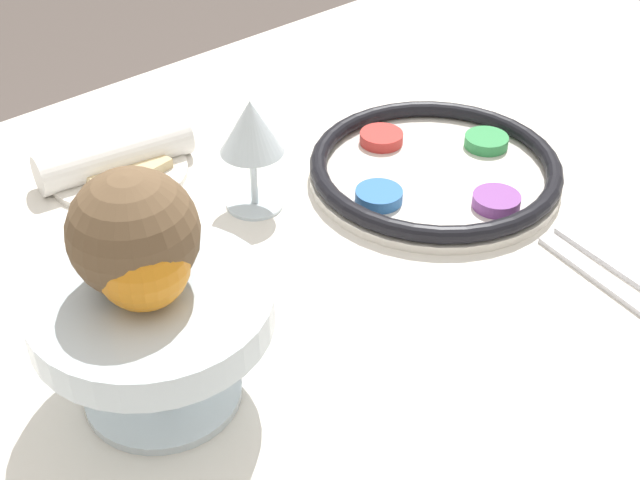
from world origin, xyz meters
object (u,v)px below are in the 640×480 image
(wine_glass, at_px, (251,131))
(orange_fruit, at_px, (143,264))
(coconut, at_px, (134,233))
(bread_plate, at_px, (119,170))
(napkin_roll, at_px, (115,155))
(fruit_stand, at_px, (153,319))
(seder_plate, at_px, (436,169))

(wine_glass, relative_size, orange_fruit, 1.79)
(wine_glass, distance_m, orange_fruit, 0.31)
(coconut, relative_size, bread_plate, 0.64)
(wine_glass, xyz_separation_m, napkin_roll, (0.08, -0.16, -0.07))
(fruit_stand, distance_m, napkin_roll, 0.38)
(seder_plate, distance_m, orange_fruit, 0.47)
(coconut, bearing_deg, orange_fruit, 72.55)
(coconut, bearing_deg, wine_glass, -144.89)
(seder_plate, xyz_separation_m, coconut, (0.43, 0.07, 0.15))
(fruit_stand, relative_size, bread_plate, 1.22)
(fruit_stand, relative_size, orange_fruit, 2.70)
(seder_plate, height_order, wine_glass, wine_glass)
(seder_plate, height_order, orange_fruit, orange_fruit)
(fruit_stand, xyz_separation_m, napkin_roll, (-0.16, -0.34, -0.06))
(wine_glass, height_order, napkin_roll, wine_glass)
(orange_fruit, xyz_separation_m, coconut, (-0.01, -0.02, 0.02))
(orange_fruit, distance_m, napkin_roll, 0.41)
(wine_glass, relative_size, coconut, 1.27)
(napkin_roll, bearing_deg, bread_plate, 76.01)
(orange_fruit, relative_size, napkin_roll, 0.39)
(coconut, relative_size, napkin_roll, 0.54)
(orange_fruit, bearing_deg, fruit_stand, -127.89)
(seder_plate, bearing_deg, bread_plate, -42.53)
(bread_plate, relative_size, napkin_roll, 0.85)
(seder_plate, height_order, fruit_stand, fruit_stand)
(coconut, bearing_deg, fruit_stand, 86.57)
(orange_fruit, height_order, napkin_roll, orange_fruit)
(bread_plate, bearing_deg, wine_glass, 118.29)
(fruit_stand, height_order, orange_fruit, orange_fruit)
(fruit_stand, xyz_separation_m, bread_plate, (-0.15, -0.34, -0.08))
(seder_plate, xyz_separation_m, orange_fruit, (0.44, 0.09, 0.14))
(fruit_stand, bearing_deg, napkin_roll, -114.46)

